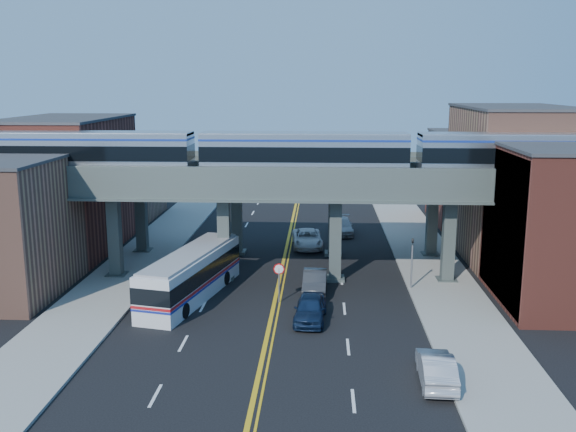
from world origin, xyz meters
The scene contains 20 objects.
ground centered at (0.00, 0.00, 0.00)m, with size 120.00×120.00×0.00m, color black.
sidewalk_west centered at (-11.50, 10.00, 0.08)m, with size 5.00×70.00×0.16m, color gray.
sidewalk_east centered at (11.50, 10.00, 0.08)m, with size 5.00×70.00×0.16m, color gray.
building_west_b centered at (-18.50, 16.00, 5.50)m, with size 8.00×14.00×11.00m, color brown.
building_west_c centered at (-18.50, 29.00, 4.00)m, with size 8.00×10.00×8.00m, color #8F5D49.
building_east_a centered at (18.50, 4.00, 5.00)m, with size 8.00×10.00×10.00m, color brown.
building_east_b centered at (18.50, 16.00, 6.00)m, with size 8.00×14.00×12.00m, color #8F5D49.
building_east_c centered at (18.50, 29.00, 4.50)m, with size 8.00×10.00×9.00m, color brown.
mural_panel centered at (14.55, 4.00, 4.75)m, with size 0.10×9.50×9.50m, color teal.
elevated_viaduct_near centered at (0.00, 8.00, 6.47)m, with size 52.00×3.60×7.40m.
elevated_viaduct_far centered at (0.00, 15.00, 6.47)m, with size 52.00×3.60×7.40m.
transit_train centered at (1.74, 8.00, 9.16)m, with size 44.55×2.79×3.25m.
stop_sign centered at (0.30, 3.00, 1.76)m, with size 0.76×0.09×2.63m.
traffic_signal centered at (9.20, 6.00, 2.30)m, with size 0.15×0.18×4.10m.
transit_bus centered at (-5.56, 3.65, 1.53)m, with size 5.02×11.81×2.97m.
car_lane_a centered at (2.38, -0.20, 0.76)m, with size 1.80×4.48×1.53m, color #101F3B.
car_lane_b centered at (2.59, 5.12, 0.74)m, with size 1.57×4.52×1.49m, color #2C2C2E.
car_lane_c centered at (1.80, 17.46, 0.75)m, with size 2.48×5.37×1.49m, color silver.
car_lane_d centered at (4.95, 22.67, 0.73)m, with size 2.03×5.01×1.45m, color #9B9CA0.
car_parked_curb centered at (8.50, -8.00, 0.73)m, with size 1.56×4.46×1.47m, color #ACADB1.
Camera 1 is at (2.96, -36.57, 13.98)m, focal length 40.00 mm.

